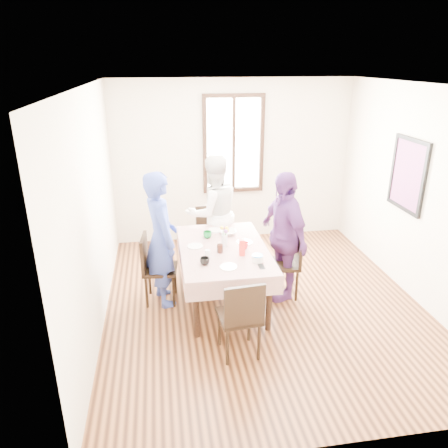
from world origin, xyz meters
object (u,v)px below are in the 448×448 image
(chair_right, at_px, (283,264))
(person_right, at_px, (283,236))
(chair_near, at_px, (239,316))
(person_far, at_px, (212,213))
(chair_far, at_px, (213,238))
(chair_left, at_px, (160,269))
(person_left, at_px, (160,239))
(dining_table, at_px, (223,275))

(chair_right, distance_m, person_right, 0.39)
(chair_near, bearing_deg, person_far, 84.55)
(chair_far, distance_m, person_right, 1.33)
(chair_far, height_order, person_right, person_right)
(chair_left, distance_m, person_right, 1.62)
(chair_near, distance_m, person_left, 1.49)
(person_left, bearing_deg, chair_near, -162.69)
(chair_far, bearing_deg, person_left, 43.14)
(person_right, bearing_deg, chair_far, -156.27)
(chair_near, bearing_deg, person_left, 117.31)
(chair_near, height_order, person_right, person_right)
(chair_near, distance_m, person_far, 2.14)
(dining_table, height_order, chair_right, chair_right)
(chair_left, bearing_deg, person_far, 144.46)
(chair_right, distance_m, chair_near, 1.36)
(chair_far, distance_m, person_far, 0.41)
(chair_left, bearing_deg, person_right, 92.57)
(person_far, relative_size, person_right, 1.02)
(person_left, bearing_deg, chair_right, -108.96)
(chair_near, bearing_deg, person_right, 49.58)
(chair_far, height_order, person_far, person_far)
(chair_left, relative_size, chair_right, 1.00)
(person_right, bearing_deg, chair_near, -48.69)
(chair_far, relative_size, person_left, 0.52)
(chair_right, distance_m, person_left, 1.63)
(chair_near, xyz_separation_m, person_right, (0.77, 1.11, 0.39))
(dining_table, relative_size, chair_near, 1.69)
(chair_near, relative_size, person_right, 0.54)
(dining_table, xyz_separation_m, chair_right, (0.80, 0.05, 0.08))
(chair_left, distance_m, chair_near, 1.44)
(person_left, bearing_deg, person_right, -109.00)
(chair_left, height_order, person_left, person_left)
(chair_right, bearing_deg, chair_far, 46.28)
(chair_far, height_order, person_left, person_left)
(chair_far, relative_size, chair_near, 1.00)
(person_far, bearing_deg, chair_near, 73.17)
(chair_near, bearing_deg, chair_far, 84.55)
(person_far, distance_m, person_right, 1.26)
(chair_left, xyz_separation_m, person_left, (0.02, 0.00, 0.41))
(dining_table, bearing_deg, person_far, 90.00)
(chair_near, relative_size, person_far, 0.53)
(person_far, bearing_deg, chair_far, -106.83)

